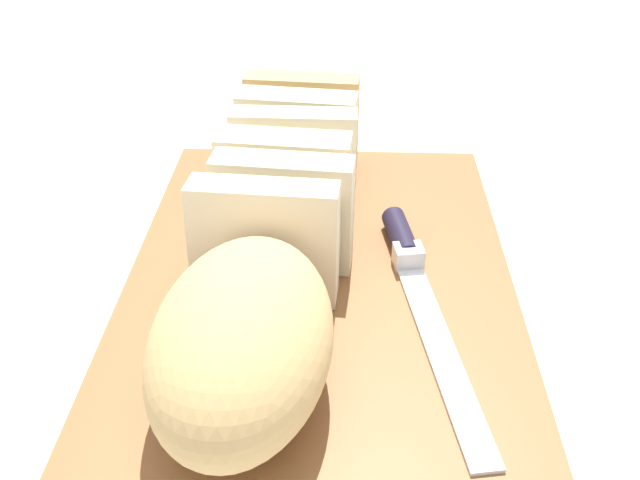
% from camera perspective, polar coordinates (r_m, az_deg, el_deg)
% --- Properties ---
extents(ground_plane, '(3.00, 3.00, 0.00)m').
position_cam_1_polar(ground_plane, '(0.59, -0.00, -4.21)').
color(ground_plane, silver).
extents(cutting_board, '(0.43, 0.32, 0.02)m').
position_cam_1_polar(cutting_board, '(0.59, -0.00, -3.34)').
color(cutting_board, brown).
rests_on(cutting_board, ground_plane).
extents(bread_loaf, '(0.44, 0.13, 0.10)m').
position_cam_1_polar(bread_loaf, '(0.53, -4.12, -0.33)').
color(bread_loaf, tan).
rests_on(bread_loaf, cutting_board).
extents(bread_knife, '(0.27, 0.07, 0.02)m').
position_cam_1_polar(bread_knife, '(0.58, 7.43, -2.24)').
color(bread_knife, silver).
rests_on(bread_knife, cutting_board).
extents(crumb_near_knife, '(0.00, 0.00, 0.00)m').
position_cam_1_polar(crumb_near_knife, '(0.52, -0.80, -7.53)').
color(crumb_near_knife, tan).
rests_on(crumb_near_knife, cutting_board).
extents(crumb_near_loaf, '(0.01, 0.01, 0.01)m').
position_cam_1_polar(crumb_near_loaf, '(0.54, -3.49, -5.01)').
color(crumb_near_loaf, tan).
rests_on(crumb_near_loaf, cutting_board).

